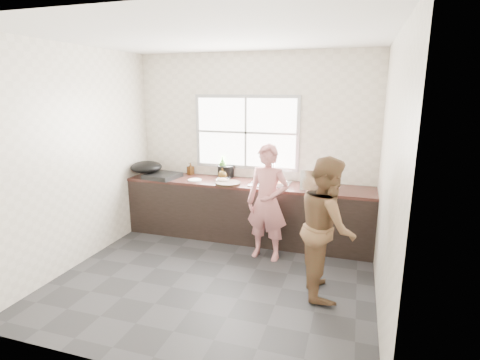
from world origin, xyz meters
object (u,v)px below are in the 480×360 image
(cutting_board, at_px, (228,183))
(black_pot, at_px, (226,171))
(plate_food, at_px, (195,180))
(burner, at_px, (163,176))
(bowl_held, at_px, (266,184))
(person_side, at_px, (327,227))
(wok, at_px, (146,167))
(bowl_mince, at_px, (222,181))
(dish_rack, at_px, (314,179))
(bottle_brown_short, at_px, (223,174))
(pot_lid_right, at_px, (174,175))
(bottle_brown_tall, at_px, (191,169))
(bottle_green, at_px, (223,166))
(woman, at_px, (267,206))
(bowl_crabs, at_px, (279,184))
(pot_lid_left, at_px, (160,175))
(glass_jar, at_px, (189,172))

(cutting_board, height_order, black_pot, black_pot)
(plate_food, bearing_deg, burner, 179.89)
(bowl_held, bearing_deg, person_side, -49.45)
(person_side, height_order, wok, person_side)
(bowl_mince, relative_size, black_pot, 0.76)
(dish_rack, bearing_deg, bottle_brown_short, 163.34)
(bowl_held, distance_m, wok, 1.89)
(burner, distance_m, pot_lid_right, 0.21)
(bowl_held, bearing_deg, bottle_brown_tall, 165.32)
(cutting_board, bearing_deg, bottle_green, 118.46)
(black_pot, bearing_deg, burner, -158.51)
(wok, bearing_deg, cutting_board, -4.26)
(plate_food, xyz_separation_m, bottle_brown_tall, (-0.23, 0.35, 0.08))
(person_side, height_order, bowl_held, person_side)
(bottle_brown_short, bearing_deg, bowl_held, -17.40)
(bowl_held, height_order, dish_rack, dish_rack)
(woman, height_order, black_pot, woman)
(bowl_crabs, relative_size, bottle_brown_short, 1.23)
(woman, bearing_deg, cutting_board, 159.43)
(bowl_held, distance_m, dish_rack, 0.68)
(cutting_board, bearing_deg, bowl_mince, 139.55)
(bowl_held, xyz_separation_m, bottle_brown_tall, (-1.31, 0.34, 0.06))
(plate_food, bearing_deg, wok, 178.80)
(bowl_mince, distance_m, burner, 0.96)
(dish_rack, relative_size, pot_lid_left, 1.44)
(plate_food, height_order, dish_rack, dish_rack)
(black_pot, relative_size, glass_jar, 2.80)
(bottle_brown_tall, distance_m, glass_jar, 0.05)
(glass_jar, relative_size, burner, 0.20)
(person_side, xyz_separation_m, bowl_crabs, (-0.76, 1.11, 0.14))
(bowl_crabs, xyz_separation_m, burner, (-1.79, -0.03, 0.00))
(dish_rack, height_order, pot_lid_left, dish_rack)
(black_pot, bearing_deg, person_side, -41.08)
(woman, relative_size, plate_food, 7.00)
(plate_food, distance_m, burner, 0.54)
(person_side, bearing_deg, black_pot, 35.28)
(wok, bearing_deg, bowl_crabs, 0.26)
(plate_food, bearing_deg, bottle_brown_short, 34.14)
(dish_rack, relative_size, pot_lid_right, 1.39)
(glass_jar, bearing_deg, bottle_green, 0.00)
(bottle_green, xyz_separation_m, dish_rack, (1.43, -0.33, -0.02))
(plate_food, distance_m, pot_lid_left, 0.67)
(cutting_board, height_order, bottle_brown_tall, bottle_brown_tall)
(black_pot, xyz_separation_m, plate_food, (-0.36, -0.35, -0.08))
(bowl_held, height_order, pot_lid_right, bowl_held)
(bottle_green, xyz_separation_m, pot_lid_left, (-0.97, -0.23, -0.16))
(bowl_mince, xyz_separation_m, black_pot, (-0.07, 0.34, 0.07))
(burner, bearing_deg, pot_lid_left, 133.79)
(bottle_green, height_order, pot_lid_right, bottle_green)
(cutting_board, xyz_separation_m, bottle_brown_short, (-0.20, 0.32, 0.06))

